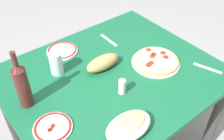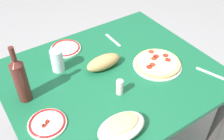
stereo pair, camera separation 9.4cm
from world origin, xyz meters
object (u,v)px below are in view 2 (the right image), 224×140
(dining_table, at_px, (112,88))
(pepperoni_pizza, at_px, (157,63))
(side_plate_near, at_px, (66,48))
(side_plate_far, at_px, (47,123))
(bread_loaf, at_px, (103,62))
(wine_bottle, at_px, (20,79))
(spice_shaker, at_px, (120,87))
(water_glass, at_px, (57,60))
(baked_pasta_dish, at_px, (121,126))

(dining_table, relative_size, pepperoni_pizza, 4.10)
(dining_table, height_order, side_plate_near, side_plate_near)
(dining_table, height_order, side_plate_far, side_plate_far)
(bread_loaf, bearing_deg, wine_bottle, 178.11)
(wine_bottle, relative_size, side_plate_near, 1.68)
(side_plate_near, relative_size, spice_shaker, 2.25)
(dining_table, relative_size, side_plate_near, 6.13)
(pepperoni_pizza, xyz_separation_m, water_glass, (-0.51, 0.29, 0.05))
(dining_table, xyz_separation_m, bread_loaf, (-0.01, 0.07, 0.16))
(dining_table, relative_size, bread_loaf, 5.51)
(side_plate_far, bearing_deg, water_glass, 57.39)
(dining_table, distance_m, side_plate_far, 0.49)
(pepperoni_pizza, distance_m, bread_loaf, 0.32)
(baked_pasta_dish, height_order, wine_bottle, wine_bottle)
(wine_bottle, height_order, water_glass, wine_bottle)
(wine_bottle, height_order, bread_loaf, wine_bottle)
(wine_bottle, xyz_separation_m, water_glass, (0.24, 0.12, -0.07))
(pepperoni_pizza, xyz_separation_m, bread_loaf, (-0.28, 0.16, 0.03))
(spice_shaker, bearing_deg, wine_bottle, 150.90)
(wine_bottle, bearing_deg, side_plate_near, 37.19)
(baked_pasta_dish, relative_size, spice_shaker, 2.76)
(baked_pasta_dish, xyz_separation_m, spice_shaker, (0.14, 0.21, 0.00))
(baked_pasta_dish, bearing_deg, wine_bottle, 123.11)
(baked_pasta_dish, xyz_separation_m, side_plate_near, (0.07, 0.73, -0.03))
(baked_pasta_dish, relative_size, water_glass, 1.75)
(side_plate_far, distance_m, bread_loaf, 0.49)
(wine_bottle, distance_m, side_plate_near, 0.48)
(dining_table, distance_m, side_plate_near, 0.41)
(baked_pasta_dish, distance_m, side_plate_near, 0.73)
(water_glass, bearing_deg, spice_shaker, -62.15)
(water_glass, relative_size, bread_loaf, 0.63)
(water_glass, height_order, side_plate_far, water_glass)
(dining_table, relative_size, spice_shaker, 13.81)
(side_plate_near, xyz_separation_m, bread_loaf, (0.11, -0.29, 0.03))
(wine_bottle, distance_m, bread_loaf, 0.48)
(baked_pasta_dish, distance_m, side_plate_far, 0.35)
(wine_bottle, height_order, side_plate_near, wine_bottle)
(water_glass, distance_m, spice_shaker, 0.41)
(bread_loaf, bearing_deg, spice_shaker, -100.16)
(pepperoni_pizza, relative_size, side_plate_far, 1.58)
(pepperoni_pizza, distance_m, side_plate_near, 0.60)
(dining_table, xyz_separation_m, pepperoni_pizza, (0.27, -0.08, 0.13))
(side_plate_near, bearing_deg, dining_table, -72.37)
(side_plate_near, relative_size, bread_loaf, 0.90)
(wine_bottle, distance_m, side_plate_far, 0.26)
(baked_pasta_dish, xyz_separation_m, side_plate_far, (-0.27, 0.23, -0.03))
(dining_table, distance_m, baked_pasta_dish, 0.44)
(bread_loaf, bearing_deg, water_glass, 149.78)
(bread_loaf, bearing_deg, baked_pasta_dish, -112.21)
(dining_table, xyz_separation_m, baked_pasta_dish, (-0.19, -0.36, 0.16))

